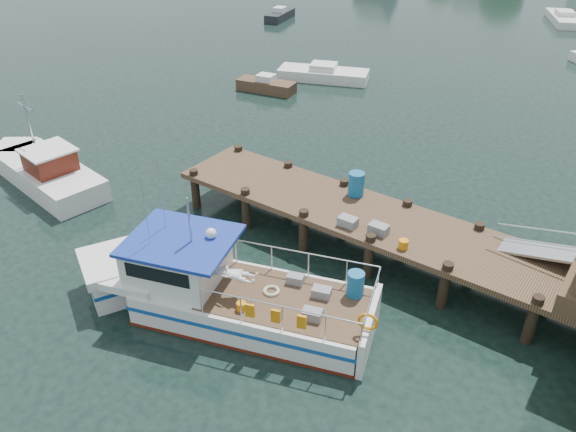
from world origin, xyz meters
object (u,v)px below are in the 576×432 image
Objects in this scene: lobster_boat at (216,290)px; moored_a at (323,74)px; dock at (539,247)px; work_boat at (45,170)px; moored_d at (564,18)px; moored_e at (280,15)px; moored_rowboat at (266,85)px.

lobster_boat reaches higher than moored_a.
dock is at bearing -42.44° from moored_a.
lobster_boat is at bearing -1.15° from work_boat.
work_boat is 44.04m from moored_d.
lobster_boat reaches higher than moored_d.
moored_e is at bearing 105.87° from lobster_boat.
moored_rowboat is 0.90× the size of moored_e.
moored_a is at bearing 96.74° from lobster_boat.
moored_e is at bearing 134.94° from moored_a.
moored_a is (-9.08, 19.92, -0.44)m from lobster_boat.
dock reaches higher than moored_rowboat.
moored_a is 26.10m from moored_d.
dock reaches higher than work_boat.
moored_a is at bearing 138.37° from dock.
dock is at bearing -65.75° from moored_e.
work_boat is at bearing -98.54° from moored_d.
work_boat is (-11.14, 1.85, -0.22)m from lobster_boat.
dock reaches higher than moored_a.
lobster_boat is 1.28× the size of work_boat.
moored_rowboat is (-10.64, 16.16, -0.44)m from lobster_boat.
moored_d is (9.96, 28.47, -0.01)m from moored_rowboat.
work_boat is at bearing -94.71° from moored_e.
lobster_boat is 19.36m from moored_rowboat.
moored_a reaches higher than moored_rowboat.
moored_d is at bearing 101.47° from dock.
dock is 2.73× the size of moored_d.
dock reaches higher than moored_e.
moored_rowboat is at bearing 148.96° from dock.
moored_rowboat is at bearing 96.27° from work_boat.
dock is at bearing 18.69° from lobster_boat.
moored_d is (-0.69, 44.63, -0.45)m from lobster_boat.
dock is 4.61× the size of moored_rowboat.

